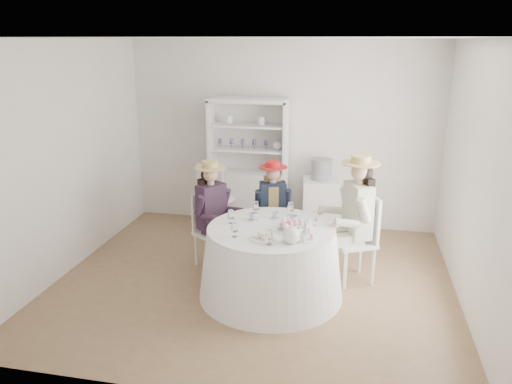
# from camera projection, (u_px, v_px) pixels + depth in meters

# --- Properties ---
(ground) EXTENTS (4.50, 4.50, 0.00)m
(ground) POSITION_uv_depth(u_px,v_px,m) (254.00, 281.00, 5.79)
(ground) COLOR brown
(ground) RESTS_ON ground
(ceiling) EXTENTS (4.50, 4.50, 0.00)m
(ceiling) POSITION_uv_depth(u_px,v_px,m) (254.00, 38.00, 5.00)
(ceiling) COLOR white
(ceiling) RESTS_ON wall_back
(wall_back) EXTENTS (4.50, 0.00, 4.50)m
(wall_back) POSITION_uv_depth(u_px,v_px,m) (282.00, 135.00, 7.27)
(wall_back) COLOR silver
(wall_back) RESTS_ON ground
(wall_front) EXTENTS (4.50, 0.00, 4.50)m
(wall_front) POSITION_uv_depth(u_px,v_px,m) (196.00, 237.00, 3.53)
(wall_front) COLOR silver
(wall_front) RESTS_ON ground
(wall_left) EXTENTS (0.00, 4.50, 4.50)m
(wall_left) POSITION_uv_depth(u_px,v_px,m) (66.00, 159.00, 5.84)
(wall_left) COLOR silver
(wall_left) RESTS_ON ground
(wall_right) EXTENTS (0.00, 4.50, 4.50)m
(wall_right) POSITION_uv_depth(u_px,v_px,m) (475.00, 180.00, 4.96)
(wall_right) COLOR silver
(wall_right) RESTS_ON ground
(tea_table) EXTENTS (1.56, 1.56, 0.78)m
(tea_table) POSITION_uv_depth(u_px,v_px,m) (271.00, 262.00, 5.38)
(tea_table) COLOR white
(tea_table) RESTS_ON ground
(hutch) EXTENTS (1.14, 0.47, 1.90)m
(hutch) POSITION_uv_depth(u_px,v_px,m) (249.00, 182.00, 7.34)
(hutch) COLOR silver
(hutch) RESTS_ON ground
(side_table) EXTENTS (0.55, 0.55, 0.78)m
(side_table) POSITION_uv_depth(u_px,v_px,m) (320.00, 205.00, 7.20)
(side_table) COLOR silver
(side_table) RESTS_ON ground
(hatbox) EXTENTS (0.34, 0.34, 0.30)m
(hatbox) POSITION_uv_depth(u_px,v_px,m) (322.00, 169.00, 7.04)
(hatbox) COLOR black
(hatbox) RESTS_ON side_table
(guest_left) EXTENTS (0.57, 0.53, 1.32)m
(guest_left) POSITION_uv_depth(u_px,v_px,m) (213.00, 208.00, 5.98)
(guest_left) COLOR silver
(guest_left) RESTS_ON ground
(guest_mid) EXTENTS (0.47, 0.51, 1.26)m
(guest_mid) POSITION_uv_depth(u_px,v_px,m) (273.00, 204.00, 6.25)
(guest_mid) COLOR silver
(guest_mid) RESTS_ON ground
(guest_right) EXTENTS (0.63, 0.57, 1.49)m
(guest_right) POSITION_uv_depth(u_px,v_px,m) (356.00, 212.00, 5.56)
(guest_right) COLOR silver
(guest_right) RESTS_ON ground
(spare_chair) EXTENTS (0.51, 0.51, 1.04)m
(spare_chair) POSITION_uv_depth(u_px,v_px,m) (214.00, 196.00, 7.09)
(spare_chair) COLOR silver
(spare_chair) RESTS_ON ground
(teacup_a) EXTENTS (0.11, 0.11, 0.08)m
(teacup_a) POSITION_uv_depth(u_px,v_px,m) (253.00, 217.00, 5.47)
(teacup_a) COLOR white
(teacup_a) RESTS_ON tea_table
(teacup_b) EXTENTS (0.08, 0.08, 0.07)m
(teacup_b) POSITION_uv_depth(u_px,v_px,m) (276.00, 216.00, 5.52)
(teacup_b) COLOR white
(teacup_b) RESTS_ON tea_table
(teacup_c) EXTENTS (0.11, 0.11, 0.08)m
(teacup_c) POSITION_uv_depth(u_px,v_px,m) (294.00, 220.00, 5.39)
(teacup_c) COLOR white
(teacup_c) RESTS_ON tea_table
(flower_bowl) EXTENTS (0.24, 0.24, 0.06)m
(flower_bowl) POSITION_uv_depth(u_px,v_px,m) (290.00, 226.00, 5.22)
(flower_bowl) COLOR white
(flower_bowl) RESTS_ON tea_table
(flower_arrangement) EXTENTS (0.16, 0.17, 0.06)m
(flower_arrangement) POSITION_uv_depth(u_px,v_px,m) (289.00, 224.00, 5.14)
(flower_arrangement) COLOR pink
(flower_arrangement) RESTS_ON tea_table
(table_teapot) EXTENTS (0.25, 0.18, 0.19)m
(table_teapot) POSITION_uv_depth(u_px,v_px,m) (292.00, 235.00, 4.85)
(table_teapot) COLOR white
(table_teapot) RESTS_ON tea_table
(sandwich_plate) EXTENTS (0.26, 0.26, 0.06)m
(sandwich_plate) POSITION_uv_depth(u_px,v_px,m) (263.00, 238.00, 4.96)
(sandwich_plate) COLOR white
(sandwich_plate) RESTS_ON tea_table
(cupcake_stand) EXTENTS (0.22, 0.22, 0.21)m
(cupcake_stand) POSITION_uv_depth(u_px,v_px,m) (305.00, 233.00, 4.92)
(cupcake_stand) COLOR white
(cupcake_stand) RESTS_ON tea_table
(stemware_set) EXTENTS (0.96, 0.96, 0.15)m
(stemware_set) POSITION_uv_depth(u_px,v_px,m) (271.00, 221.00, 5.24)
(stemware_set) COLOR white
(stemware_set) RESTS_ON tea_table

